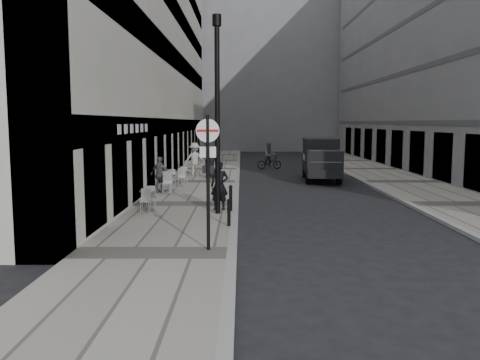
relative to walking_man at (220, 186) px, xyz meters
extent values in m
plane|color=black|center=(0.57, -8.92, -1.02)|extent=(120.00, 120.00, 0.00)
cube|color=gray|center=(-1.43, 9.08, -0.96)|extent=(4.00, 60.00, 0.12)
cube|color=gray|center=(9.57, 9.08, -0.96)|extent=(4.00, 60.00, 0.12)
cube|color=beige|center=(-5.43, 15.58, 7.98)|extent=(4.00, 45.00, 18.00)
cube|color=gray|center=(14.57, 15.58, 8.98)|extent=(6.00, 45.00, 20.00)
cube|color=gray|center=(2.07, 47.08, 9.98)|extent=(24.00, 16.00, 22.00)
imported|color=black|center=(0.00, 0.00, 0.00)|extent=(0.70, 0.50, 1.80)
cylinder|color=black|center=(-0.03, -5.92, 0.80)|extent=(0.09, 0.09, 3.41)
cylinder|color=white|center=(-0.03, -5.92, 2.12)|extent=(0.59, 0.06, 0.58)
cube|color=#B21414|center=(-0.03, -5.94, 2.12)|extent=(0.54, 0.04, 0.06)
cube|color=white|center=(-0.03, -5.89, 1.58)|extent=(0.41, 0.04, 0.27)
cylinder|color=black|center=(-0.03, -0.76, 2.41)|extent=(0.18, 0.18, 6.63)
cylinder|color=black|center=(-0.03, -0.76, 5.79)|extent=(0.31, 0.31, 0.39)
cylinder|color=black|center=(0.42, -2.98, -0.50)|extent=(0.11, 0.11, 0.80)
cylinder|color=black|center=(0.42, -0.23, -0.46)|extent=(0.12, 0.12, 0.88)
cylinder|color=black|center=(4.43, 8.76, -0.64)|extent=(0.32, 0.77, 0.75)
cylinder|color=black|center=(6.08, 8.65, -0.64)|extent=(0.32, 0.77, 0.75)
cylinder|color=black|center=(4.65, 11.96, -0.64)|extent=(0.32, 0.77, 0.75)
cylinder|color=black|center=(6.31, 11.84, -0.64)|extent=(0.32, 0.77, 0.75)
cube|color=black|center=(5.43, 11.15, 0.44)|extent=(2.12, 3.52, 1.89)
cube|color=black|center=(5.25, 8.61, 0.16)|extent=(2.00, 1.82, 1.32)
cube|color=#1E2328|center=(5.20, 7.90, 0.53)|extent=(1.67, 0.44, 0.70)
imported|color=black|center=(2.81, 17.68, -0.56)|extent=(1.86, 1.01, 0.93)
imported|color=slate|center=(2.81, 17.68, 0.01)|extent=(0.98, 0.84, 1.75)
imported|color=#525257|center=(-2.92, 4.54, -0.07)|extent=(1.06, 0.73, 1.67)
imported|color=#B3ABA5|center=(-2.04, 12.21, 0.09)|extent=(1.37, 0.91, 1.98)
imported|color=black|center=(-0.94, 10.48, -0.06)|extent=(0.86, 0.60, 1.68)
cylinder|color=silver|center=(-2.51, 4.60, -0.88)|extent=(0.50, 0.50, 0.03)
cylinder|color=silver|center=(-2.51, 4.60, -0.47)|extent=(0.07, 0.07, 0.84)
cylinder|color=silver|center=(-2.51, 4.60, -0.05)|extent=(0.79, 0.79, 0.03)
cylinder|color=silver|center=(-2.62, -0.10, -0.89)|extent=(0.41, 0.41, 0.03)
cylinder|color=silver|center=(-2.62, -0.10, -0.54)|extent=(0.06, 0.06, 0.70)
cylinder|color=silver|center=(-2.62, -0.10, -0.20)|extent=(0.66, 0.66, 0.03)
cylinder|color=silver|center=(-2.23, 7.62, -0.89)|extent=(0.43, 0.43, 0.03)
cylinder|color=silver|center=(-2.23, 7.62, -0.53)|extent=(0.06, 0.06, 0.72)
cylinder|color=silver|center=(-2.23, 7.62, -0.17)|extent=(0.69, 0.69, 0.03)
camera|label=1|loc=(0.80, -18.56, 2.33)|focal=38.00mm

